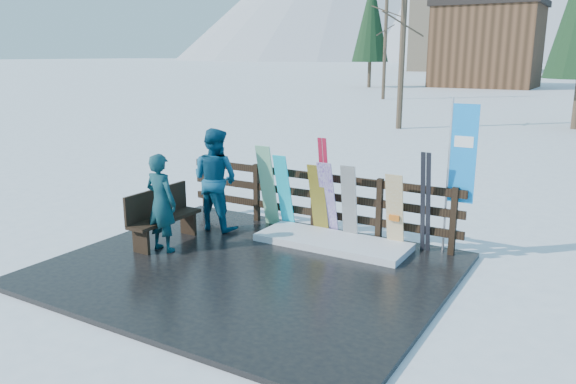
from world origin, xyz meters
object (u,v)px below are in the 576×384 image
Objects in this scene: bench at (162,215)px; snowboard_2 at (318,200)px; rental_flag at (459,160)px; snowboard_5 at (395,212)px; person_front at (161,203)px; snowboard_4 at (349,203)px; snowboard_0 at (284,192)px; person_back at (215,179)px; snowboard_3 at (328,199)px; snowboard_1 at (268,186)px.

snowboard_2 is at bearing 39.23° from bench.
rental_flag is at bearing 6.39° from snowboard_2.
snowboard_5 is (3.63, 1.78, 0.15)m from bench.
rental_flag reaches higher than snowboard_5.
person_front is (-3.35, -2.07, 0.17)m from snowboard_5.
snowboard_2 is 0.82× the size of person_front.
person_front is (-1.89, -2.07, 0.16)m from snowboard_2.
snowboard_4 reaches higher than snowboard_5.
snowboard_2 is 1.03× the size of snowboard_5.
snowboard_0 is 1.07× the size of snowboard_4.
snowboard_4 is at bearing 0.00° from snowboard_2.
snowboard_4 is at bearing 0.00° from snowboard_0.
person_back is (-4.28, -0.90, -0.64)m from rental_flag.
snowboard_3 reaches higher than snowboard_5.
rental_flag reaches higher than person_front.
snowboard_3 is at bearing 0.00° from snowboard_1.
bench is 2.97m from snowboard_3.
rental_flag is at bearing 4.40° from snowboard_1.
rental_flag is (2.41, 0.27, 0.93)m from snowboard_2.
snowboard_0 is 1.35m from snowboard_4.
snowboard_0 is 1.03× the size of snowboard_3.
rental_flag is at bearing 4.91° from snowboard_0.
snowboard_0 is 0.77× the size of person_back.
snowboard_5 reaches higher than bench.
snowboard_1 is at bearing 180.00° from snowboard_2.
snowboard_1 is at bearing -180.00° from snowboard_0.
person_front is (-0.79, -2.07, 0.04)m from snowboard_1.
rental_flag is (0.95, 0.27, 0.94)m from snowboard_5.
rental_flag is (3.51, 0.27, 0.80)m from snowboard_1.
snowboard_1 is at bearing -180.00° from snowboard_5.
person_back is (-1.87, -0.63, 0.29)m from snowboard_2.
person_front is at bearing -119.34° from snowboard_0.
snowboard_1 is 0.85× the size of person_back.
snowboard_1 is at bearing -108.72° from person_front.
snowboard_3 is 0.75× the size of person_back.
snowboard_3 is at bearing -173.05° from rental_flag.
snowboard_4 reaches higher than bench.
snowboard_1 is 3.61m from rental_flag.
snowboard_1 is 0.63× the size of rental_flag.
snowboard_3 reaches higher than snowboard_2.
snowboard_0 reaches higher than snowboard_2.
person_front is at bearing -151.48° from rental_flag.
person_front reaches higher than snowboard_2.
snowboard_5 is at bearing -146.03° from person_front.
person_front is 0.86× the size of person_back.
snowboard_0 is 2.19m from snowboard_5.
snowboard_5 is 3.95m from person_front.
snowboard_0 is (1.44, 1.78, 0.21)m from bench.
rental_flag is 4.42m from person_back.
snowboard_0 is at bearing -151.40° from person_back.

